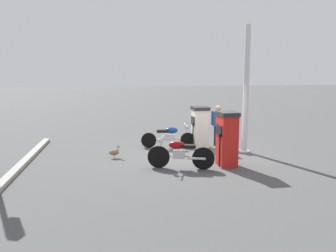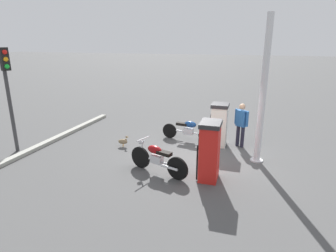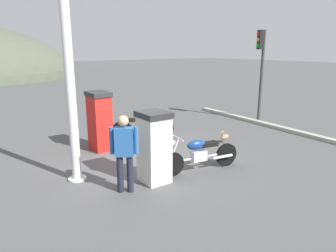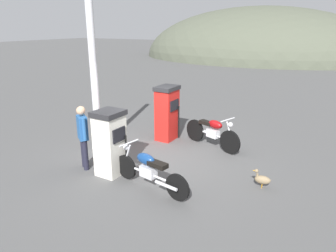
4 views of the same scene
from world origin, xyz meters
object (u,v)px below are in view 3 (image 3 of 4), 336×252
Objects in this scene: motorcycle_near_pump at (199,153)px; canopy_support_pole at (70,82)px; fuel_pump_near at (154,147)px; wandering_duck at (225,137)px; fuel_pump_far at (100,121)px; roadside_traffic_light at (261,60)px; attendant_person at (124,149)px; motorcycle_far_pump at (144,126)px.

canopy_support_pole is at bearing 153.22° from motorcycle_near_pump.
wandering_duck is (3.32, 1.05, -0.59)m from fuel_pump_near.
motorcycle_near_pump is (1.16, -2.91, -0.40)m from fuel_pump_far.
motorcycle_near_pump is 2.49m from wandering_duck.
roadside_traffic_light reaches higher than fuel_pump_far.
canopy_support_pole is (-2.51, 1.26, 1.72)m from motorcycle_near_pump.
fuel_pump_far reaches higher than attendant_person.
attendant_person is at bearing 177.27° from motorcycle_near_pump.
fuel_pump_near is 0.82× the size of motorcycle_far_pump.
fuel_pump_far is at bearing 152.91° from wandering_duck.
wandering_duck is 5.06m from canopy_support_pole.
fuel_pump_far is at bearing -178.89° from motorcycle_far_pump.
fuel_pump_far is 3.16m from motorcycle_near_pump.
fuel_pump_near is 0.93× the size of fuel_pump_far.
roadside_traffic_light is (7.44, 2.51, 1.50)m from attendant_person.
motorcycle_near_pump reaches higher than wandering_duck.
motorcycle_far_pump is 4.56× the size of wandering_duck.
roadside_traffic_light is at bearing 25.31° from motorcycle_near_pump.
canopy_support_pole reaches higher than attendant_person.
canopy_support_pole reaches higher than fuel_pump_near.
roadside_traffic_light is at bearing 9.49° from canopy_support_pole.
fuel_pump_near is 0.35× the size of canopy_support_pole.
canopy_support_pole is (-2.83, -1.68, 1.70)m from motorcycle_far_pump.
wandering_duck is 0.12× the size of roadside_traffic_light.
motorcycle_near_pump is at bearing -150.63° from wandering_duck.
motorcycle_near_pump is 3.29m from canopy_support_pole.
wandering_duck is at bearing -0.61° from canopy_support_pole.
canopy_support_pole is at bearing -170.51° from roadside_traffic_light.
fuel_pump_near is at bearing -159.94° from roadside_traffic_light.
motorcycle_far_pump is at bearing 51.66° from attendant_person.
fuel_pump_near is 7.28m from roadside_traffic_light.
roadside_traffic_light reaches higher than fuel_pump_near.
fuel_pump_far is at bearing 50.92° from canopy_support_pole.
motorcycle_near_pump is 4.90× the size of wandering_duck.
motorcycle_near_pump is 2.96m from motorcycle_far_pump.
motorcycle_near_pump is at bearing -8.20° from fuel_pump_near.
canopy_support_pole is (-4.66, 0.05, 1.97)m from wandering_duck.
motorcycle_far_pump is at bearing 176.24° from roadside_traffic_light.
fuel_pump_near is at bearing 5.64° from attendant_person.
motorcycle_far_pump is at bearing 83.71° from motorcycle_near_pump.
fuel_pump_far is 0.48× the size of roadside_traffic_light.
wandering_duck is (4.09, 1.12, -0.71)m from attendant_person.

